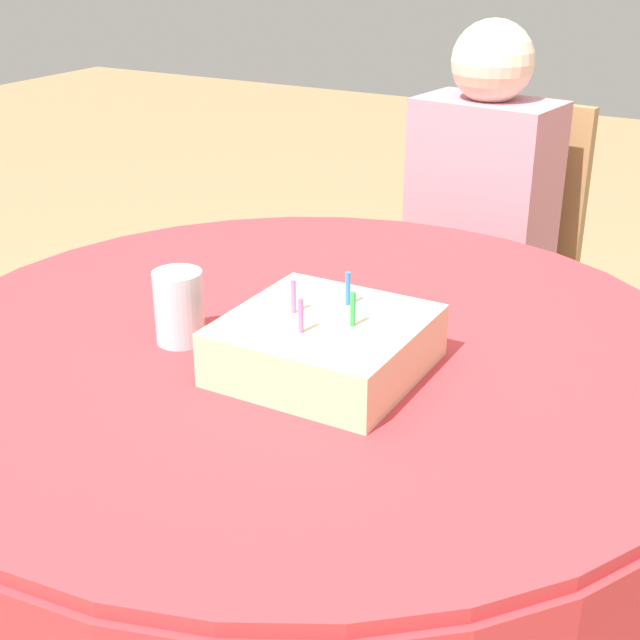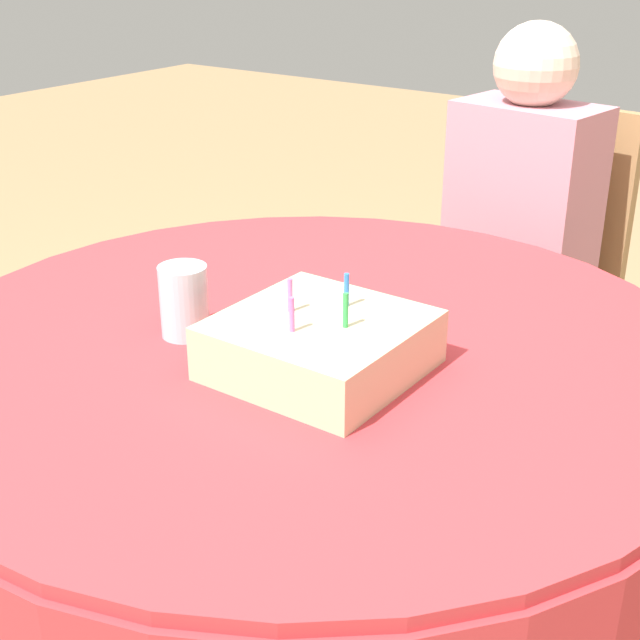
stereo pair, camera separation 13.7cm
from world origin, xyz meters
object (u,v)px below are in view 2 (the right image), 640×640
Objects in this scene: birthday_cake at (320,345)px; chair at (530,296)px; drinking_glass at (184,301)px; person at (515,235)px.

chair is at bearing 95.11° from birthday_cake.
birthday_cake reaches higher than drinking_glass.
person reaches higher than chair.
drinking_glass is at bearing -90.97° from chair.
chair reaches higher than birthday_cake.
birthday_cake is 0.25m from drinking_glass.
birthday_cake is (0.11, -0.94, 0.11)m from person.
birthday_cake is at bearing -77.54° from chair.
chair is 8.36× the size of drinking_glass.
chair is at bearing 90.00° from person.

